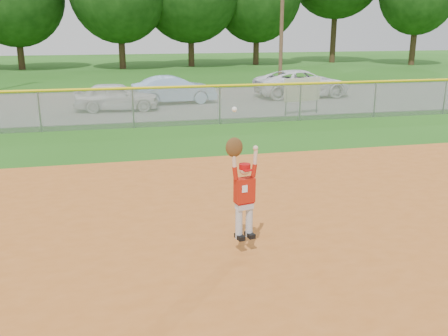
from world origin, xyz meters
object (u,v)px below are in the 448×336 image
(car_blue, at_px, (174,90))
(ballplayer, at_px, (243,189))
(car_white_b, at_px, (302,83))
(sponsor_sign, at_px, (302,91))
(car_white_a, at_px, (117,96))

(car_blue, bearing_deg, ballplayer, 170.34)
(car_white_b, height_order, sponsor_sign, sponsor_sign)
(car_white_a, bearing_deg, ballplayer, -169.25)
(car_white_a, distance_m, ballplayer, 15.52)
(car_white_b, relative_size, ballplayer, 2.29)
(car_white_b, bearing_deg, sponsor_sign, 155.84)
(car_blue, bearing_deg, sponsor_sign, -137.47)
(car_blue, bearing_deg, car_white_b, -89.67)
(ballplayer, bearing_deg, car_white_a, 96.36)
(sponsor_sign, height_order, ballplayer, ballplayer)
(car_white_a, relative_size, ballplayer, 1.66)
(car_white_a, height_order, car_blue, car_blue)
(car_blue, distance_m, sponsor_sign, 6.59)
(car_white_a, xyz_separation_m, ballplayer, (1.72, -15.42, 0.50))
(ballplayer, bearing_deg, car_white_b, 65.48)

